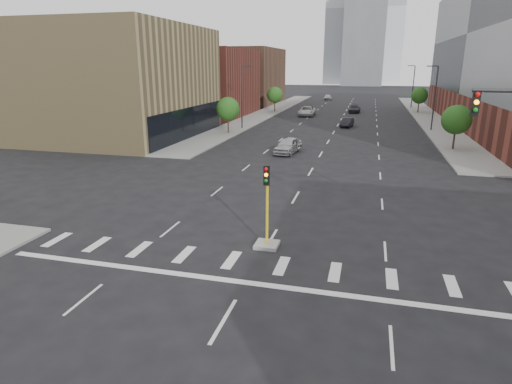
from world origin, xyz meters
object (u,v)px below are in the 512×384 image
at_px(car_far_left, 307,111).
at_px(car_near_left, 288,145).
at_px(car_deep_right, 355,109).
at_px(car_mid_right, 347,122).
at_px(car_distant, 328,97).
at_px(median_traffic_signal, 267,229).

bearing_deg(car_far_left, car_near_left, -87.26).
bearing_deg(car_deep_right, car_mid_right, -89.45).
height_order(car_near_left, car_distant, car_near_left).
relative_size(car_far_left, car_deep_right, 1.19).
bearing_deg(car_near_left, car_far_left, 103.76).
relative_size(car_near_left, car_distant, 1.12).
relative_size(car_near_left, car_mid_right, 1.20).
bearing_deg(car_mid_right, car_distant, 106.68).
height_order(car_deep_right, car_distant, car_distant).
distance_m(car_near_left, car_far_left, 35.95).
height_order(car_far_left, car_distant, car_far_left).
distance_m(car_far_left, car_deep_right, 11.49).
relative_size(car_near_left, car_far_left, 0.81).
height_order(median_traffic_signal, car_near_left, median_traffic_signal).
bearing_deg(car_deep_right, car_distant, 106.10).
distance_m(car_far_left, car_distant, 39.46).
bearing_deg(car_distant, car_far_left, -90.74).
xyz_separation_m(car_near_left, car_far_left, (-3.07, 35.82, 0.01)).
height_order(car_mid_right, car_far_left, car_far_left).
bearing_deg(car_near_left, median_traffic_signal, -73.03).
height_order(car_mid_right, car_deep_right, car_deep_right).
bearing_deg(car_mid_right, median_traffic_signal, -83.81).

